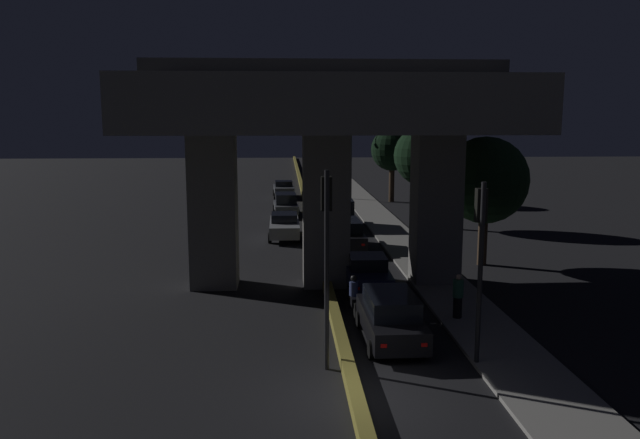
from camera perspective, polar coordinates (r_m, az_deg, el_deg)
ground_plane at (r=16.65m, az=3.20°, el=-16.15°), size 200.00×200.00×0.00m
median_divider at (r=50.46m, az=-1.24°, el=1.31°), size 0.37×126.00×0.36m
sidewalk_right at (r=44.04m, az=5.54°, el=-0.06°), size 2.53×126.00×0.12m
elevated_overpass at (r=26.36m, az=0.54°, el=8.79°), size 15.29×10.97×9.55m
traffic_light_left_of_median at (r=17.41m, az=0.61°, el=-1.51°), size 0.30×0.49×5.74m
traffic_light_right_of_median at (r=18.28m, az=14.46°, el=-2.01°), size 0.30×0.49×5.39m
street_lamp at (r=54.60m, az=2.46°, el=6.36°), size 2.42×0.32×7.36m
car_black_lead at (r=20.40m, az=6.49°, el=-8.83°), size 1.88×4.35×1.61m
car_dark_blue_second at (r=26.12m, az=4.33°, el=-4.89°), size 1.95×4.36×1.53m
car_black_third at (r=34.29m, az=2.38°, el=-1.32°), size 1.99×4.67×1.66m
car_dark_green_fourth at (r=40.83m, az=1.85°, el=0.63°), size 1.94×4.83×1.97m
car_silver_lead_oncoming at (r=37.61m, az=-3.28°, el=-0.55°), size 1.92×4.80×1.48m
car_grey_second_oncoming at (r=46.44m, az=-3.15°, el=1.43°), size 2.00×4.13×1.64m
car_grey_third_oncoming at (r=56.90m, az=-3.34°, el=2.79°), size 2.05×4.10×1.52m
motorcycle_black_filtering_near at (r=23.20m, az=3.10°, el=-7.11°), size 0.32×1.93×1.45m
pedestrian_on_sidewalk at (r=22.77m, az=12.50°, el=-6.87°), size 0.37×0.37×1.58m
roadside_tree_kerbside_near at (r=31.17m, az=14.85°, el=3.47°), size 4.20×4.20×6.29m
roadside_tree_kerbside_mid at (r=41.47m, az=9.46°, el=5.72°), size 3.92×3.92×6.68m
roadside_tree_kerbside_far at (r=53.99m, az=6.62°, el=6.34°), size 3.66×3.66×6.34m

